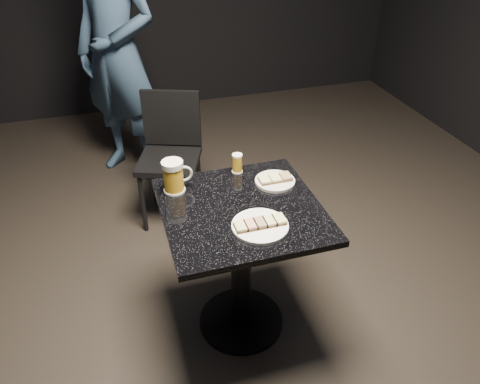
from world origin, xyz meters
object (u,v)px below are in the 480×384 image
at_px(beer_mug, 174,176).
at_px(beer_tumbler, 237,163).
at_px(plate_large, 260,226).
at_px(patron, 117,54).
at_px(plate_small, 275,181).
at_px(chair, 170,150).
at_px(table, 241,249).

height_order(beer_mug, beer_tumbler, beer_mug).
xyz_separation_m(plate_large, patron, (-0.40, 1.95, 0.18)).
distance_m(plate_small, beer_tumbler, 0.21).
bearing_deg(beer_tumbler, patron, 106.45).
xyz_separation_m(patron, beer_tumbler, (0.44, -1.49, -0.14)).
height_order(plate_large, patron, patron).
distance_m(patron, beer_tumbler, 1.56).
distance_m(plate_small, beer_mug, 0.48).
bearing_deg(patron, chair, -27.66).
height_order(plate_large, beer_mug, beer_mug).
distance_m(beer_tumbler, chair, 0.87).
bearing_deg(plate_small, chair, 111.25).
bearing_deg(patron, plate_large, -33.42).
bearing_deg(chair, beer_mug, -97.00).
bearing_deg(patron, table, -33.43).
bearing_deg(beer_tumbler, table, -103.30).
relative_size(plate_large, beer_mug, 1.52).
xyz_separation_m(beer_tumbler, chair, (-0.22, 0.79, -0.30)).
distance_m(plate_large, beer_mug, 0.48).
bearing_deg(chair, beer_tumbler, -74.44).
distance_m(table, beer_tumbler, 0.42).
bearing_deg(plate_large, beer_mug, 127.50).
relative_size(table, chair, 0.87).
xyz_separation_m(table, beer_mug, (-0.26, 0.22, 0.32)).
distance_m(plate_large, patron, 2.00).
xyz_separation_m(plate_large, beer_mug, (-0.29, 0.38, 0.07)).
bearing_deg(plate_large, beer_tumbler, 85.32).
xyz_separation_m(plate_small, patron, (-0.58, 1.64, 0.18)).
relative_size(patron, beer_mug, 11.86).
bearing_deg(patron, plate_small, -25.46).
bearing_deg(table, plate_small, 34.95).
relative_size(table, beer_tumbler, 7.65).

